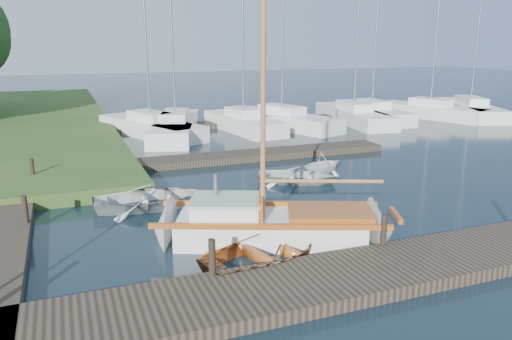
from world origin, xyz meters
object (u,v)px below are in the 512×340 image
object	(u,v)px
marina_boat_3	(282,118)
marina_boat_5	(372,112)
tender_c	(298,174)
marina_boat_7	(470,108)
mooring_post_1	(212,256)
marina_boat_1	(176,125)
mooring_post_5	(32,169)
marina_boat_2	(243,121)
sailboat	(276,228)
mooring_post_4	(25,209)
marina_boat_6	(430,110)
marina_boat_0	(150,126)
mooring_post_2	(384,229)
tender_d	(323,161)
dinghy	(268,248)
marina_boat_4	(354,114)
tender_a	(152,196)

from	to	relation	value
marina_boat_3	marina_boat_5	distance (m)	7.19
tender_c	marina_boat_7	xyz separation A→B (m)	(20.08, 11.90, 0.25)
mooring_post_1	marina_boat_1	xyz separation A→B (m)	(3.40, 19.02, -0.15)
mooring_post_1	marina_boat_7	xyz separation A→B (m)	(25.61, 18.94, -0.13)
mooring_post_5	marina_boat_2	world-z (taller)	marina_boat_2
marina_boat_2	sailboat	bearing A→B (deg)	156.01
mooring_post_4	marina_boat_7	world-z (taller)	marina_boat_7
marina_boat_6	marina_boat_5	bearing A→B (deg)	63.56
marina_boat_5	marina_boat_7	size ratio (longest dim) A/B	0.89
tender_c	marina_boat_1	size ratio (longest dim) A/B	0.32
marina_boat_7	mooring_post_1	bearing A→B (deg)	150.12
mooring_post_5	marina_boat_0	bearing A→B (deg)	57.30
mooring_post_4	marina_boat_1	world-z (taller)	marina_boat_1
marina_boat_7	mooring_post_2	bearing A→B (deg)	155.53
mooring_post_2	marina_boat_7	world-z (taller)	marina_boat_7
mooring_post_2	tender_d	xyz separation A→B (m)	(2.64, 7.90, -0.19)
mooring_post_1	mooring_post_4	xyz separation A→B (m)	(-4.00, 5.00, 0.00)
tender_d	marina_boat_3	bearing A→B (deg)	-26.00
marina_boat_5	marina_boat_7	world-z (taller)	marina_boat_7
marina_boat_3	marina_boat_7	distance (m)	15.24
sailboat	marina_boat_1	distance (m)	17.11
dinghy	marina_boat_1	distance (m)	18.38
marina_boat_0	mooring_post_5	bearing A→B (deg)	124.52
marina_boat_1	mooring_post_2	bearing A→B (deg)	-158.70
tender_d	mooring_post_5	bearing A→B (deg)	69.17
marina_boat_0	marina_boat_3	size ratio (longest dim) A/B	1.03
marina_boat_4	marina_boat_5	xyz separation A→B (m)	(1.80, 0.51, 0.00)
marina_boat_0	marina_boat_2	world-z (taller)	marina_boat_0
marina_boat_5	tender_d	bearing A→B (deg)	144.28
marina_boat_4	marina_boat_5	world-z (taller)	marina_boat_4
dinghy	marina_boat_2	distance (m)	19.14
mooring_post_2	tender_a	world-z (taller)	mooring_post_2
mooring_post_2	marina_boat_2	xyz separation A→B (m)	(3.11, 18.90, -0.13)
tender_c	marina_boat_0	size ratio (longest dim) A/B	0.28
mooring_post_4	mooring_post_5	world-z (taller)	same
mooring_post_4	tender_d	xyz separation A→B (m)	(11.14, 2.90, -0.19)
sailboat	marina_boat_7	world-z (taller)	marina_boat_7
mooring_post_2	mooring_post_1	bearing A→B (deg)	180.00
mooring_post_2	mooring_post_4	world-z (taller)	same
mooring_post_2	marina_boat_6	bearing A→B (deg)	47.43
mooring_post_1	tender_c	xyz separation A→B (m)	(5.54, 7.04, -0.38)
mooring_post_1	marina_boat_1	world-z (taller)	marina_boat_1
marina_boat_2	marina_boat_5	bearing A→B (deg)	-91.73
dinghy	marina_boat_7	xyz separation A→B (m)	(23.98, 18.22, 0.21)
tender_a	marina_boat_7	bearing A→B (deg)	-60.93
mooring_post_5	marina_boat_3	world-z (taller)	marina_boat_3
marina_boat_1	marina_boat_4	size ratio (longest dim) A/B	0.95
dinghy	mooring_post_5	bearing A→B (deg)	16.00
mooring_post_2	marina_boat_0	bearing A→B (deg)	97.43
mooring_post_2	marina_boat_3	distance (m)	20.16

